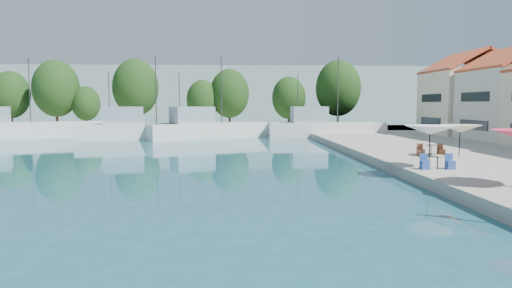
{
  "coord_description": "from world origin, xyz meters",
  "views": [
    {
      "loc": [
        -3.27,
        -1.08,
        4.09
      ],
      "look_at": [
        -1.94,
        26.0,
        1.72
      ],
      "focal_mm": 32.0,
      "sensor_mm": 36.0,
      "label": 1
    }
  ],
  "objects": [
    {
      "name": "tree_07",
      "position": [
        5.27,
        69.31,
        5.07
      ],
      "size": [
        5.24,
        5.24,
        7.75
      ],
      "color": "#3F2B19",
      "rests_on": "quay_far"
    },
    {
      "name": "tree_04",
      "position": [
        -18.63,
        71.82,
        6.71
      ],
      "size": [
        7.15,
        7.15,
        10.59
      ],
      "color": "#3F2B19",
      "rests_on": "quay_far"
    },
    {
      "name": "hill_west",
      "position": [
        -30.0,
        160.0,
        8.0
      ],
      "size": [
        180.0,
        40.0,
        16.0
      ],
      "primitive_type": "cube",
      "color": "#99A79B",
      "rests_on": "ground"
    },
    {
      "name": "trawler_02",
      "position": [
        -14.27,
        53.05,
        1.07
      ],
      "size": [
        15.54,
        6.87,
        10.2
      ],
      "rotation": [
        0.0,
        0.0,
        0.2
      ],
      "color": "silver",
      "rests_on": "ground"
    },
    {
      "name": "umbrella_cream",
      "position": [
        11.69,
        28.31,
        2.48
      ],
      "size": [
        2.77,
        2.77,
        2.13
      ],
      "color": "black",
      "rests_on": "quay_right"
    },
    {
      "name": "building_06",
      "position": [
        24.0,
        51.0,
        5.5
      ],
      "size": [
        9.0,
        8.8,
        10.2
      ],
      "color": "#F1E2C1",
      "rests_on": "quay_right"
    },
    {
      "name": "tree_08",
      "position": [
        13.03,
        69.67,
        6.57
      ],
      "size": [
        6.99,
        6.99,
        10.35
      ],
      "color": "#3F2B19",
      "rests_on": "quay_far"
    },
    {
      "name": "cafe_table_02",
      "position": [
        7.68,
        22.72,
        0.89
      ],
      "size": [
        1.82,
        0.7,
        0.76
      ],
      "color": "black",
      "rests_on": "quay_right"
    },
    {
      "name": "trawler_04",
      "position": [
        7.87,
        55.21,
        1.07
      ],
      "size": [
        14.45,
        4.09,
        10.2
      ],
      "rotation": [
        0.0,
        0.0,
        0.03
      ],
      "color": "silver",
      "rests_on": "ground"
    },
    {
      "name": "tree_03",
      "position": [
        -25.69,
        69.56,
        4.19
      ],
      "size": [
        4.21,
        4.21,
        6.23
      ],
      "color": "#3F2B19",
      "rests_on": "quay_far"
    },
    {
      "name": "tree_06",
      "position": [
        -3.88,
        69.13,
        5.72
      ],
      "size": [
        5.99,
        5.99,
        8.86
      ],
      "color": "#3F2B19",
      "rests_on": "quay_far"
    },
    {
      "name": "trawler_01",
      "position": [
        -30.95,
        55.43,
        1.07
      ],
      "size": [
        23.21,
        14.06,
        10.2
      ],
      "rotation": [
        0.0,
        0.0,
        0.39
      ],
      "color": "white",
      "rests_on": "ground"
    },
    {
      "name": "tree_01",
      "position": [
        -37.42,
        70.85,
        5.54
      ],
      "size": [
        5.78,
        5.78,
        8.55
      ],
      "color": "#3F2B19",
      "rests_on": "quay_far"
    },
    {
      "name": "quay_far",
      "position": [
        -8.0,
        67.0,
        0.3
      ],
      "size": [
        90.0,
        16.0,
        0.6
      ],
      "primitive_type": "cube",
      "color": "gray",
      "rests_on": "ground"
    },
    {
      "name": "hill_east",
      "position": [
        40.0,
        180.0,
        6.0
      ],
      "size": [
        140.0,
        40.0,
        12.0
      ],
      "primitive_type": "cube",
      "color": "#99A79B",
      "rests_on": "ground"
    },
    {
      "name": "umbrella_white",
      "position": [
        7.53,
        23.47,
        2.67
      ],
      "size": [
        2.84,
        2.84,
        2.32
      ],
      "color": "black",
      "rests_on": "quay_right"
    },
    {
      "name": "tree_05",
      "position": [
        -7.99,
        68.71,
        4.74
      ],
      "size": [
        4.85,
        4.85,
        7.18
      ],
      "color": "#3F2B19",
      "rests_on": "quay_far"
    },
    {
      "name": "cafe_table_03",
      "position": [
        10.04,
        28.9,
        0.89
      ],
      "size": [
        1.82,
        0.7,
        0.76
      ],
      "color": "black",
      "rests_on": "quay_right"
    },
    {
      "name": "tree_02",
      "position": [
        -29.92,
        69.2,
        6.44
      ],
      "size": [
        6.83,
        6.83,
        10.12
      ],
      "color": "#3F2B19",
      "rests_on": "quay_far"
    },
    {
      "name": "trawler_03",
      "position": [
        -6.48,
        54.11,
        1.07
      ],
      "size": [
        15.61,
        10.6,
        10.2
      ],
      "rotation": [
        0.0,
        0.0,
        0.47
      ],
      "color": "silver",
      "rests_on": "ground"
    }
  ]
}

